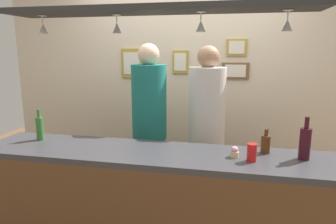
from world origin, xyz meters
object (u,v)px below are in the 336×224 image
(bottle_wine_dark_red, at_px, (305,143))
(bottle_beer_green_import, at_px, (40,128))
(picture_frame_lower_pair, at_px, (235,71))
(person_middle_teal_shirt, at_px, (149,116))
(picture_frame_crest, at_px, (180,62))
(cupcake, at_px, (234,152))
(bottle_beer_brown_stubby, at_px, (266,144))
(picture_frame_caricature, at_px, (132,63))
(person_right_white_patterned_shirt, at_px, (207,120))
(drink_can, at_px, (252,153))
(picture_frame_upper_small, at_px, (237,47))

(bottle_wine_dark_red, distance_m, bottle_beer_green_import, 2.06)
(picture_frame_lower_pair, bearing_deg, person_middle_teal_shirt, -140.72)
(bottle_beer_green_import, bearing_deg, picture_frame_crest, 53.89)
(bottle_beer_green_import, distance_m, cupcake, 1.59)
(bottle_beer_brown_stubby, distance_m, cupcake, 0.26)
(person_middle_teal_shirt, distance_m, picture_frame_caricature, 0.91)
(picture_frame_crest, bearing_deg, person_right_white_patterned_shirt, -60.70)
(person_middle_teal_shirt, xyz_separation_m, bottle_wine_dark_red, (1.29, -0.68, 0.02))
(bottle_beer_brown_stubby, bearing_deg, drink_can, -118.79)
(picture_frame_lower_pair, relative_size, picture_frame_upper_small, 1.36)
(picture_frame_crest, bearing_deg, bottle_beer_green_import, -126.11)
(drink_can, bearing_deg, bottle_beer_brown_stubby, 61.21)
(drink_can, xyz_separation_m, picture_frame_caricature, (-1.33, 1.46, 0.52))
(drink_can, xyz_separation_m, cupcake, (-0.11, 0.06, -0.03))
(bottle_wine_dark_red, xyz_separation_m, picture_frame_upper_small, (-0.47, 1.34, 0.64))
(cupcake, relative_size, picture_frame_lower_pair, 0.26)
(person_right_white_patterned_shirt, height_order, bottle_beer_brown_stubby, person_right_white_patterned_shirt)
(person_middle_teal_shirt, distance_m, picture_frame_upper_small, 1.24)
(bottle_beer_green_import, relative_size, cupcake, 3.33)
(picture_frame_caricature, distance_m, picture_frame_upper_small, 1.23)
(person_right_white_patterned_shirt, relative_size, bottle_beer_brown_stubby, 9.71)
(picture_frame_crest, xyz_separation_m, picture_frame_lower_pair, (0.62, 0.00, -0.09))
(cupcake, bearing_deg, picture_frame_crest, 114.33)
(picture_frame_crest, xyz_separation_m, picture_frame_caricature, (-0.59, 0.00, -0.02))
(bottle_beer_brown_stubby, distance_m, picture_frame_crest, 1.61)
(person_right_white_patterned_shirt, distance_m, bottle_wine_dark_red, 0.99)
(drink_can, xyz_separation_m, picture_frame_crest, (-0.75, 1.46, 0.54))
(drink_can, distance_m, picture_frame_crest, 1.72)
(person_middle_teal_shirt, relative_size, bottle_beer_brown_stubby, 9.83)
(person_middle_teal_shirt, distance_m, drink_can, 1.23)
(cupcake, bearing_deg, bottle_wine_dark_red, 6.59)
(cupcake, bearing_deg, bottle_beer_green_import, 176.92)
(cupcake, bearing_deg, person_right_white_patterned_shirt, 109.45)
(bottle_beer_green_import, height_order, bottle_beer_brown_stubby, bottle_beer_green_import)
(person_right_white_patterned_shirt, height_order, bottle_beer_green_import, person_right_white_patterned_shirt)
(bottle_beer_green_import, bearing_deg, drink_can, -4.83)
(bottle_wine_dark_red, bearing_deg, bottle_beer_brown_stubby, 161.64)
(bottle_wine_dark_red, bearing_deg, cupcake, -173.41)
(bottle_beer_brown_stubby, distance_m, picture_frame_lower_pair, 1.36)
(bottle_beer_brown_stubby, bearing_deg, bottle_beer_green_import, -178.40)
(picture_frame_caricature, bearing_deg, picture_frame_crest, 0.00)
(bottle_wine_dark_red, height_order, bottle_beer_brown_stubby, bottle_wine_dark_red)
(person_right_white_patterned_shirt, bearing_deg, picture_frame_crest, 119.30)
(bottle_beer_brown_stubby, bearing_deg, picture_frame_lower_pair, 100.34)
(person_right_white_patterned_shirt, height_order, picture_frame_crest, person_right_white_patterned_shirt)
(bottle_wine_dark_red, xyz_separation_m, picture_frame_lower_pair, (-0.48, 1.34, 0.39))
(picture_frame_upper_small, bearing_deg, bottle_wine_dark_red, -70.57)
(person_middle_teal_shirt, bearing_deg, picture_frame_upper_small, 39.16)
(bottle_beer_brown_stubby, relative_size, drink_can, 1.48)
(picture_frame_crest, height_order, picture_frame_upper_small, picture_frame_upper_small)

